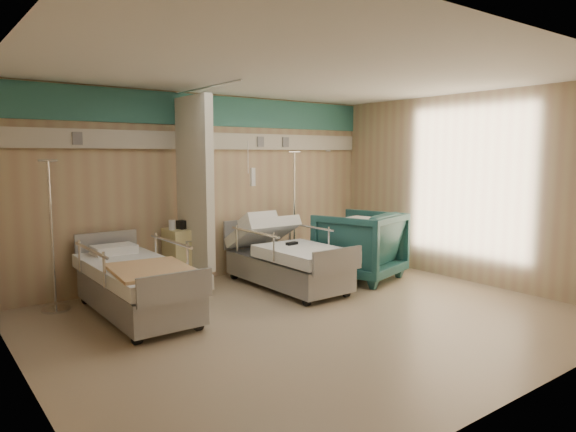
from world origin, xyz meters
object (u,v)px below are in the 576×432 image
at_px(bedside_cabinet, 185,258).
at_px(iv_stand_left, 54,280).
at_px(bed_left, 137,290).
at_px(iv_stand_right, 294,245).
at_px(visitor_armchair, 360,245).
at_px(bed_right, 287,266).

relative_size(bedside_cabinet, iv_stand_left, 0.46).
relative_size(bed_left, iv_stand_right, 1.10).
bearing_deg(bed_left, visitor_armchair, -4.54).
xyz_separation_m(visitor_armchair, iv_stand_right, (-0.36, 1.17, -0.12)).
bearing_deg(bed_right, iv_stand_left, 164.42).
xyz_separation_m(bed_right, iv_stand_right, (0.83, 0.90, 0.09)).
bearing_deg(iv_stand_left, iv_stand_right, 1.36).
distance_m(bed_left, iv_stand_left, 1.09).
distance_m(iv_stand_right, iv_stand_left, 3.76).
bearing_deg(bed_left, bedside_cabinet, 40.60).
height_order(bed_left, visitor_armchair, visitor_armchair).
distance_m(bed_left, bedside_cabinet, 1.39).
bearing_deg(visitor_armchair, bed_right, -29.06).
height_order(visitor_armchair, iv_stand_left, iv_stand_left).
relative_size(bed_right, iv_stand_right, 1.10).
bearing_deg(iv_stand_left, bed_right, -15.58).
xyz_separation_m(iv_stand_right, iv_stand_left, (-3.75, -0.09, -0.02)).
distance_m(bed_left, visitor_armchair, 3.41).
bearing_deg(iv_stand_right, iv_stand_left, -178.64).
bearing_deg(iv_stand_left, bed_left, -48.41).
bearing_deg(iv_stand_right, visitor_armchair, -72.83).
relative_size(bedside_cabinet, visitor_armchair, 0.74).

